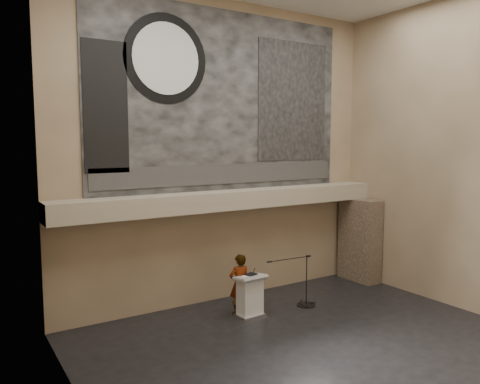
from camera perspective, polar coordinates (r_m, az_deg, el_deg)
floor at (r=11.13m, az=9.33°, el=-18.18°), size 10.00×10.00×0.00m
wall_back at (r=13.39m, az=-1.84°, el=4.79°), size 10.00×0.02×8.50m
wall_left at (r=7.74m, az=-18.92°, el=3.44°), size 0.02×8.00×8.50m
wall_right at (r=14.00m, az=25.16°, el=4.27°), size 0.02×8.00×8.50m
soffit at (r=13.14m, az=-0.93°, el=-0.93°), size 10.00×0.80×0.50m
sprinkler_left at (r=12.38m, az=-7.14°, el=-2.72°), size 0.04×0.04×0.06m
sprinkler_right at (r=14.21m, az=5.72°, el=-1.55°), size 0.04×0.04×0.06m
banner at (r=13.40m, az=-1.80°, el=10.99°), size 8.00×0.05×5.00m
banner_text_strip at (r=13.35m, az=-1.68°, el=2.20°), size 7.76×0.02×0.55m
banner_clock_rim at (r=12.68m, az=-9.01°, el=15.75°), size 2.30×0.02×2.30m
banner_clock_face at (r=12.66m, az=-8.97°, el=15.77°), size 1.84×0.02×1.84m
banner_building_print at (r=14.74m, az=6.48°, el=10.91°), size 2.60×0.02×3.60m
banner_brick_print at (r=11.98m, az=-16.05°, el=9.89°), size 1.10×0.02×3.20m
stone_pier at (r=15.99m, az=14.39°, el=-5.66°), size 0.60×1.40×2.70m
lectern at (r=12.52m, az=1.22°, el=-12.56°), size 0.79×0.59×1.14m
binder at (r=12.40m, az=1.35°, el=-10.01°), size 0.34×0.30×0.04m
papers at (r=12.26m, az=1.07°, el=-10.27°), size 0.33×0.38×0.00m
speaker_person at (r=12.62m, az=-0.07°, el=-11.17°), size 0.63×0.45×1.62m
mic_stand at (r=13.52m, az=7.90°, el=-12.68°), size 1.55×0.52×1.44m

